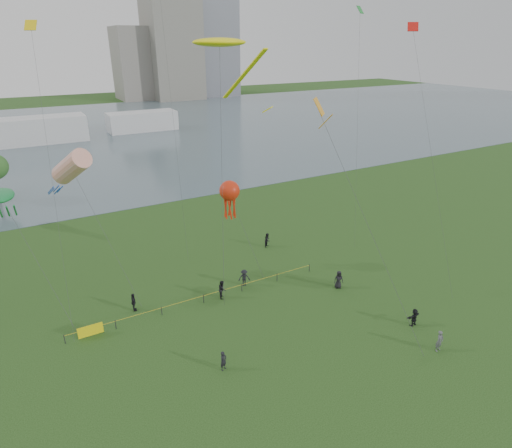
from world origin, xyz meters
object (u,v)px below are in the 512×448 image
kite_flyer (440,341)px  kite_octopus (230,192)px  fence (138,317)px  kite_stingray (220,43)px

kite_flyer → kite_octopus: kite_octopus is taller
kite_octopus → fence: bearing=-159.0°
kite_flyer → kite_stingray: kite_stingray is taller
fence → kite_stingray: (10.23, 3.53, 21.65)m
kite_flyer → kite_octopus: bearing=104.9°
fence → kite_octopus: bearing=23.8°
kite_flyer → kite_stingray: (-9.33, 18.71, 21.30)m
kite_flyer → kite_stingray: 29.84m
kite_stingray → kite_octopus: (1.24, 1.53, -13.70)m
kite_stingray → fence: bearing=-170.6°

